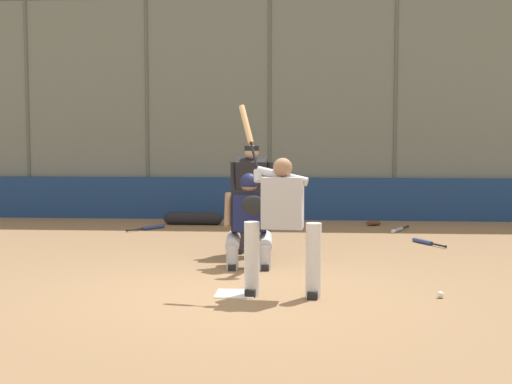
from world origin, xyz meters
TOP-DOWN VIEW (x-y plane):
  - ground_plane at (0.00, 0.00)m, footprint 160.00×160.00m
  - home_plate_marker at (0.00, 0.00)m, footprint 0.43×0.43m
  - backstop_fence at (0.00, -7.10)m, footprint 15.48×0.08m
  - padding_wall at (0.00, -7.00)m, footprint 15.10×0.18m
  - bleachers_beyond at (-1.29, -9.25)m, footprint 10.78×1.95m
  - batter_at_plate at (-0.51, 0.05)m, footprint 0.95×0.69m
  - catcher_behind_plate at (-0.02, -1.62)m, footprint 0.66×0.77m
  - umpire_home at (0.03, -2.70)m, footprint 0.65×0.40m
  - spare_bat_near_backstop at (-2.44, -5.31)m, footprint 0.43×0.81m
  - spare_bat_by_padding at (2.12, -5.25)m, footprint 0.58×0.72m
  - spare_bat_third_base_side at (-2.68, -3.80)m, footprint 0.43×0.75m
  - fielding_glove_on_dirt at (-2.06, -6.10)m, footprint 0.28×0.21m
  - baseball_loose at (-2.22, 0.03)m, footprint 0.07×0.07m
  - equipment_bag_dugout_side at (1.44, -6.00)m, footprint 1.15×0.25m

SIDE VIEW (x-z plane):
  - ground_plane at x=0.00m, z-range 0.00..0.00m
  - home_plate_marker at x=0.00m, z-range 0.00..0.01m
  - spare_bat_near_backstop at x=-2.44m, z-range 0.00..0.07m
  - spare_bat_by_padding at x=2.12m, z-range 0.00..0.07m
  - spare_bat_third_base_side at x=-2.68m, z-range 0.00..0.07m
  - baseball_loose at x=-2.22m, z-range 0.00..0.07m
  - fielding_glove_on_dirt at x=-2.06m, z-range 0.00..0.10m
  - equipment_bag_dugout_side at x=1.44m, z-range 0.00..0.25m
  - bleachers_beyond at x=-1.29m, z-range -0.20..0.96m
  - padding_wall at x=0.00m, z-range 0.00..0.86m
  - catcher_behind_plate at x=-0.02m, z-range 0.02..1.27m
  - batter_at_plate at x=-0.51m, z-range -0.23..1.86m
  - umpire_home at x=0.03m, z-range 0.06..1.66m
  - backstop_fence at x=0.00m, z-range 0.09..4.70m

